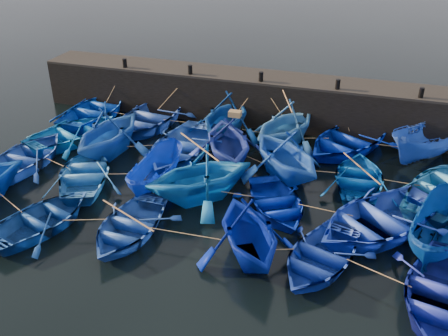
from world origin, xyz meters
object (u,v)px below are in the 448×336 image
(boat_8, at_px, (181,146))
(wooden_crate, at_px, (235,114))
(boat_13, at_px, (28,156))
(boat_0, at_px, (96,110))

(boat_8, bearing_deg, wooden_crate, 2.77)
(boat_8, xyz_separation_m, boat_13, (-6.54, -2.95, -0.09))
(boat_0, height_order, boat_8, boat_8)
(wooden_crate, bearing_deg, boat_13, -162.16)
(boat_8, xyz_separation_m, wooden_crate, (2.72, 0.03, 2.03))
(boat_0, relative_size, wooden_crate, 9.66)
(boat_0, distance_m, boat_13, 5.95)
(wooden_crate, bearing_deg, boat_8, -179.28)
(boat_13, bearing_deg, boat_0, -89.45)
(boat_8, bearing_deg, boat_0, 157.03)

